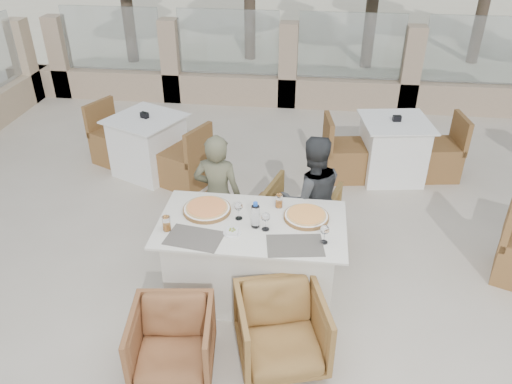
# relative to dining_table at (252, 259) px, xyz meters

# --- Properties ---
(ground) EXTENTS (80.00, 80.00, 0.00)m
(ground) POSITION_rel_dining_table_xyz_m (-0.00, -0.05, -0.39)
(ground) COLOR beige
(ground) RESTS_ON ground
(sand_patch) EXTENTS (30.00, 16.00, 0.01)m
(sand_patch) POSITION_rel_dining_table_xyz_m (-0.00, 13.95, -0.38)
(sand_patch) COLOR #F5EDC9
(sand_patch) RESTS_ON ground
(perimeter_wall_far) EXTENTS (10.00, 0.34, 1.60)m
(perimeter_wall_far) POSITION_rel_dining_table_xyz_m (-0.00, 4.75, 0.42)
(perimeter_wall_far) COLOR tan
(perimeter_wall_far) RESTS_ON ground
(dining_table) EXTENTS (1.60, 0.90, 0.77)m
(dining_table) POSITION_rel_dining_table_xyz_m (0.00, 0.00, 0.00)
(dining_table) COLOR silver
(dining_table) RESTS_ON ground
(placemat_near_left) EXTENTS (0.49, 0.36, 0.00)m
(placemat_near_left) POSITION_rel_dining_table_xyz_m (-0.44, -0.27, 0.39)
(placemat_near_left) COLOR #5A544D
(placemat_near_left) RESTS_ON dining_table
(placemat_near_right) EXTENTS (0.49, 0.36, 0.00)m
(placemat_near_right) POSITION_rel_dining_table_xyz_m (0.38, -0.27, 0.39)
(placemat_near_right) COLOR #58534B
(placemat_near_right) RESTS_ON dining_table
(pizza_left) EXTENTS (0.55, 0.55, 0.06)m
(pizza_left) POSITION_rel_dining_table_xyz_m (-0.42, 0.14, 0.41)
(pizza_left) COLOR #EE5120
(pizza_left) RESTS_ON dining_table
(pizza_right) EXTENTS (0.52, 0.52, 0.05)m
(pizza_right) POSITION_rel_dining_table_xyz_m (0.46, 0.13, 0.41)
(pizza_right) COLOR orange
(pizza_right) RESTS_ON dining_table
(water_bottle) EXTENTS (0.07, 0.07, 0.24)m
(water_bottle) POSITION_rel_dining_table_xyz_m (0.04, -0.05, 0.51)
(water_bottle) COLOR #BBDEF7
(water_bottle) RESTS_ON dining_table
(wine_glass_centre) EXTENTS (0.08, 0.08, 0.18)m
(wine_glass_centre) POSITION_rel_dining_table_xyz_m (-0.12, 0.06, 0.48)
(wine_glass_centre) COLOR silver
(wine_glass_centre) RESTS_ON dining_table
(wine_glass_near) EXTENTS (0.09, 0.09, 0.18)m
(wine_glass_near) POSITION_rel_dining_table_xyz_m (0.13, -0.08, 0.48)
(wine_glass_near) COLOR silver
(wine_glass_near) RESTS_ON dining_table
(wine_glass_corner) EXTENTS (0.08, 0.08, 0.18)m
(wine_glass_corner) POSITION_rel_dining_table_xyz_m (0.61, -0.20, 0.48)
(wine_glass_corner) COLOR white
(wine_glass_corner) RESTS_ON dining_table
(beer_glass_left) EXTENTS (0.07, 0.07, 0.13)m
(beer_glass_left) POSITION_rel_dining_table_xyz_m (-0.69, -0.18, 0.45)
(beer_glass_left) COLOR orange
(beer_glass_left) RESTS_ON dining_table
(beer_glass_right) EXTENTS (0.06, 0.06, 0.13)m
(beer_glass_right) POSITION_rel_dining_table_xyz_m (0.21, 0.28, 0.45)
(beer_glass_right) COLOR orange
(beer_glass_right) RESTS_ON dining_table
(olive_dish) EXTENTS (0.14, 0.14, 0.04)m
(olive_dish) POSITION_rel_dining_table_xyz_m (-0.14, -0.17, 0.41)
(olive_dish) COLOR silver
(olive_dish) RESTS_ON dining_table
(armchair_far_left) EXTENTS (0.73, 0.74, 0.53)m
(armchair_far_left) POSITION_rel_dining_table_xyz_m (-0.34, 0.79, -0.12)
(armchair_far_left) COLOR #8F5F34
(armchair_far_left) RESTS_ON ground
(armchair_far_right) EXTENTS (0.86, 0.88, 0.65)m
(armchair_far_right) POSITION_rel_dining_table_xyz_m (0.39, 0.84, -0.06)
(armchair_far_right) COLOR brown
(armchair_far_right) RESTS_ON ground
(armchair_near_left) EXTENTS (0.67, 0.69, 0.57)m
(armchair_near_left) POSITION_rel_dining_table_xyz_m (-0.48, -0.94, -0.10)
(armchair_near_left) COLOR brown
(armchair_near_left) RESTS_ON ground
(armchair_near_right) EXTENTS (0.82, 0.83, 0.61)m
(armchair_near_right) POSITION_rel_dining_table_xyz_m (0.32, -0.74, -0.08)
(armchair_near_right) COLOR olive
(armchair_near_right) RESTS_ON ground
(diner_left) EXTENTS (0.49, 0.34, 1.29)m
(diner_left) POSITION_rel_dining_table_xyz_m (-0.41, 0.60, 0.26)
(diner_left) COLOR #585840
(diner_left) RESTS_ON ground
(diner_right) EXTENTS (0.74, 0.65, 1.30)m
(diner_right) POSITION_rel_dining_table_xyz_m (0.49, 0.65, 0.27)
(diner_right) COLOR #313436
(diner_right) RESTS_ON ground
(bg_table_a) EXTENTS (1.83, 1.43, 0.77)m
(bg_table_a) POSITION_rel_dining_table_xyz_m (-1.62, 2.12, 0.00)
(bg_table_a) COLOR white
(bg_table_a) RESTS_ON ground
(bg_table_b) EXTENTS (1.74, 1.05, 0.77)m
(bg_table_b) POSITION_rel_dining_table_xyz_m (1.49, 2.40, 0.00)
(bg_table_b) COLOR white
(bg_table_b) RESTS_ON ground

